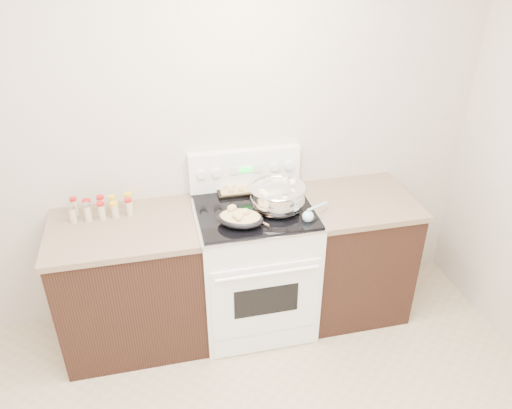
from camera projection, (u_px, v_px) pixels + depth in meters
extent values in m
cube|color=beige|center=(190.00, 133.00, 3.24)|extent=(4.00, 0.05, 2.70)
cube|color=black|center=(132.00, 287.00, 3.31)|extent=(0.90, 0.64, 0.88)
cube|color=brown|center=(123.00, 229.00, 3.08)|extent=(0.93, 0.67, 0.04)
cube|color=black|center=(352.00, 256.00, 3.61)|extent=(0.70, 0.64, 0.88)
cube|color=brown|center=(359.00, 201.00, 3.38)|extent=(0.73, 0.67, 0.04)
cube|color=white|center=(254.00, 268.00, 3.45)|extent=(0.76, 0.66, 0.92)
cube|color=white|center=(266.00, 300.00, 3.17)|extent=(0.70, 0.01, 0.55)
cube|color=black|center=(266.00, 301.00, 3.17)|extent=(0.42, 0.01, 0.22)
cylinder|color=white|center=(268.00, 274.00, 3.02)|extent=(0.65, 0.02, 0.02)
cube|color=white|center=(265.00, 343.00, 3.37)|extent=(0.70, 0.01, 0.14)
cube|color=silver|center=(254.00, 211.00, 3.22)|extent=(0.78, 0.68, 0.01)
cube|color=black|center=(254.00, 209.00, 3.21)|extent=(0.74, 0.64, 0.01)
cube|color=white|center=(245.00, 169.00, 3.39)|extent=(0.76, 0.07, 0.28)
cylinder|color=white|center=(202.00, 175.00, 3.28)|extent=(0.06, 0.02, 0.06)
cylinder|color=white|center=(217.00, 173.00, 3.30)|extent=(0.06, 0.02, 0.06)
cylinder|color=white|center=(275.00, 167.00, 3.38)|extent=(0.06, 0.02, 0.06)
cylinder|color=white|center=(289.00, 166.00, 3.40)|extent=(0.06, 0.02, 0.06)
cube|color=#19E533|center=(246.00, 170.00, 3.34)|extent=(0.09, 0.00, 0.04)
cube|color=silver|center=(234.00, 171.00, 3.33)|extent=(0.05, 0.00, 0.05)
cube|color=silver|center=(258.00, 169.00, 3.36)|extent=(0.05, 0.00, 0.05)
ellipsoid|color=silver|center=(277.00, 199.00, 3.17)|extent=(0.37, 0.37, 0.21)
cylinder|color=silver|center=(277.00, 208.00, 3.20)|extent=(0.19, 0.19, 0.01)
torus|color=silver|center=(278.00, 187.00, 3.13)|extent=(0.36, 0.36, 0.02)
cylinder|color=silver|center=(277.00, 196.00, 3.16)|extent=(0.34, 0.34, 0.12)
cylinder|color=brown|center=(278.00, 189.00, 3.13)|extent=(0.32, 0.32, 0.00)
cube|color=#FFF1BC|center=(284.00, 184.00, 3.18)|extent=(0.04, 0.04, 0.03)
cube|color=#FFF1BC|center=(290.00, 190.00, 3.11)|extent=(0.03, 0.03, 0.02)
cube|color=#FFF1BC|center=(277.00, 182.00, 3.21)|extent=(0.04, 0.04, 0.03)
cube|color=#FFF1BC|center=(262.00, 192.00, 3.08)|extent=(0.05, 0.05, 0.03)
cube|color=#FFF1BC|center=(288.00, 188.00, 3.14)|extent=(0.04, 0.04, 0.03)
cube|color=#FFF1BC|center=(285.00, 198.00, 3.02)|extent=(0.03, 0.03, 0.02)
cube|color=#FFF1BC|center=(282.00, 184.00, 3.18)|extent=(0.04, 0.04, 0.02)
cube|color=#FFF1BC|center=(265.00, 195.00, 3.06)|extent=(0.04, 0.04, 0.03)
cube|color=#FFF1BC|center=(268.00, 193.00, 3.08)|extent=(0.03, 0.03, 0.02)
cube|color=#FFF1BC|center=(293.00, 182.00, 3.21)|extent=(0.04, 0.04, 0.03)
cube|color=#FFF1BC|center=(280.00, 190.00, 3.12)|extent=(0.03, 0.03, 0.02)
cube|color=#FFF1BC|center=(281.00, 192.00, 3.09)|extent=(0.03, 0.03, 0.02)
cube|color=#FFF1BC|center=(293.00, 191.00, 3.10)|extent=(0.02, 0.02, 0.02)
cube|color=#FFF1BC|center=(284.00, 180.00, 3.23)|extent=(0.03, 0.03, 0.02)
ellipsoid|color=black|center=(240.00, 219.00, 3.02)|extent=(0.34, 0.30, 0.08)
ellipsoid|color=tan|center=(240.00, 217.00, 3.02)|extent=(0.31, 0.27, 0.06)
sphere|color=tan|center=(242.00, 212.00, 3.01)|extent=(0.04, 0.04, 0.04)
sphere|color=tan|center=(242.00, 214.00, 2.99)|extent=(0.05, 0.05, 0.05)
sphere|color=tan|center=(239.00, 218.00, 2.95)|extent=(0.04, 0.04, 0.04)
sphere|color=tan|center=(240.00, 217.00, 2.96)|extent=(0.04, 0.04, 0.04)
sphere|color=tan|center=(231.00, 209.00, 3.03)|extent=(0.05, 0.05, 0.05)
sphere|color=tan|center=(245.00, 212.00, 3.00)|extent=(0.05, 0.05, 0.05)
sphere|color=tan|center=(233.00, 208.00, 3.04)|extent=(0.05, 0.05, 0.05)
sphere|color=tan|center=(236.00, 216.00, 2.97)|extent=(0.05, 0.05, 0.05)
cube|color=black|center=(244.00, 187.00, 3.44)|extent=(0.39, 0.28, 0.02)
cube|color=tan|center=(244.00, 185.00, 3.43)|extent=(0.35, 0.24, 0.02)
sphere|color=tan|center=(253.00, 182.00, 3.44)|extent=(0.03, 0.03, 0.03)
sphere|color=tan|center=(238.00, 184.00, 3.42)|extent=(0.04, 0.04, 0.04)
sphere|color=tan|center=(250.00, 184.00, 3.42)|extent=(0.03, 0.03, 0.03)
sphere|color=tan|center=(225.00, 187.00, 3.39)|extent=(0.04, 0.04, 0.04)
sphere|color=tan|center=(231.00, 191.00, 3.34)|extent=(0.04, 0.04, 0.04)
sphere|color=tan|center=(241.00, 190.00, 3.35)|extent=(0.04, 0.04, 0.04)
sphere|color=tan|center=(249.00, 177.00, 3.51)|extent=(0.04, 0.04, 0.04)
sphere|color=tan|center=(238.00, 183.00, 3.44)|extent=(0.03, 0.03, 0.03)
sphere|color=tan|center=(235.00, 183.00, 3.44)|extent=(0.04, 0.04, 0.04)
sphere|color=tan|center=(234.00, 185.00, 3.41)|extent=(0.04, 0.04, 0.04)
cylinder|color=#B57A52|center=(252.00, 217.00, 3.10)|extent=(0.17, 0.24, 0.01)
sphere|color=#B57A52|center=(245.00, 226.00, 3.01)|extent=(0.04, 0.04, 0.04)
sphere|color=#A0D8EF|center=(308.00, 216.00, 3.07)|extent=(0.07, 0.07, 0.07)
cylinder|color=#A0D8EF|center=(318.00, 206.00, 3.13)|extent=(0.19, 0.16, 0.06)
cylinder|color=#BFB28C|center=(75.00, 208.00, 3.16)|extent=(0.04, 0.04, 0.10)
cylinder|color=#B21414|center=(73.00, 199.00, 3.13)|extent=(0.04, 0.04, 0.02)
cylinder|color=#BFB28C|center=(88.00, 208.00, 3.17)|extent=(0.05, 0.05, 0.09)
cylinder|color=#B21414|center=(86.00, 201.00, 3.14)|extent=(0.05, 0.05, 0.02)
cylinder|color=#BFB28C|center=(101.00, 205.00, 3.19)|extent=(0.04, 0.04, 0.10)
cylinder|color=#B21414|center=(100.00, 197.00, 3.16)|extent=(0.05, 0.05, 0.02)
cylinder|color=#BFB28C|center=(113.00, 205.00, 3.20)|extent=(0.04, 0.04, 0.10)
cylinder|color=gold|center=(112.00, 197.00, 3.17)|extent=(0.05, 0.05, 0.02)
cylinder|color=#BFB28C|center=(129.00, 202.00, 3.23)|extent=(0.05, 0.05, 0.10)
cylinder|color=gold|center=(128.00, 194.00, 3.20)|extent=(0.05, 0.05, 0.02)
cylinder|color=#BFB28C|center=(73.00, 215.00, 3.09)|extent=(0.04, 0.04, 0.10)
cylinder|color=#B2B2B7|center=(71.00, 207.00, 3.06)|extent=(0.05, 0.05, 0.02)
cylinder|color=#BFB28C|center=(88.00, 213.00, 3.10)|extent=(0.05, 0.05, 0.11)
cylinder|color=#B2B2B7|center=(86.00, 205.00, 3.07)|extent=(0.05, 0.05, 0.02)
cylinder|color=#BFB28C|center=(102.00, 212.00, 3.11)|extent=(0.04, 0.04, 0.10)
cylinder|color=#B21414|center=(100.00, 204.00, 3.08)|extent=(0.05, 0.05, 0.02)
cylinder|color=#BFB28C|center=(115.00, 211.00, 3.14)|extent=(0.05, 0.05, 0.09)
cylinder|color=gold|center=(114.00, 204.00, 3.11)|extent=(0.05, 0.05, 0.02)
cylinder|color=#BFB28C|center=(129.00, 209.00, 3.15)|extent=(0.04, 0.04, 0.10)
cylinder|color=#B21414|center=(128.00, 200.00, 3.12)|extent=(0.05, 0.05, 0.02)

